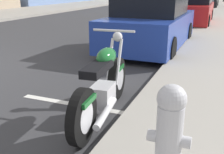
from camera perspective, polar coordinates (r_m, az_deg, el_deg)
name	(u,v)px	position (r m, az deg, el deg)	size (l,w,h in m)	color
sidewalk_far_curb	(19,12)	(20.22, -18.98, 12.74)	(120.00, 5.00, 0.14)	gray
parking_stall_stripe	(85,106)	(4.13, -5.66, -6.09)	(0.12, 2.20, 0.01)	silver
parked_motorcycle	(103,86)	(3.66, -1.84, -1.98)	(2.08, 0.62, 1.13)	black
parked_car_behind_motorcycle	(151,24)	(8.00, 8.24, 10.99)	(4.27, 1.94, 1.52)	navy
parked_car_at_intersection	(191,9)	(13.81, 16.34, 13.45)	(4.28, 1.87, 1.47)	#AD1919
parked_car_across_street	(200,4)	(19.95, 17.93, 14.43)	(4.15, 1.92, 1.36)	#4C515B
parked_car_far_down_curb	(206,0)	(25.44, 19.15, 15.08)	(4.02, 1.96, 1.48)	black
fire_hydrant	(170,130)	(2.32, 11.97, -10.85)	(0.24, 0.36, 0.85)	#B7B7BC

